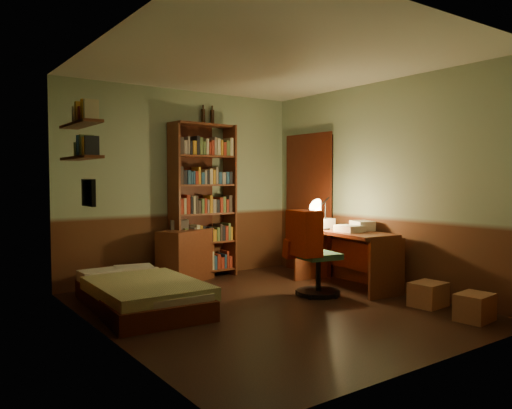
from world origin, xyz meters
TOP-DOWN VIEW (x-y plane):
  - floor at (0.00, 0.00)m, footprint 3.50×4.00m
  - ceiling at (0.00, 0.00)m, footprint 3.50×4.00m
  - wall_back at (0.00, 2.01)m, footprint 3.50×0.02m
  - wall_left at (-1.76, 0.00)m, footprint 0.02×4.00m
  - wall_right at (1.76, 0.00)m, footprint 0.02×4.00m
  - wall_front at (0.00, -2.01)m, footprint 3.50×0.02m
  - doorway at (1.72, 1.30)m, footprint 0.06×0.90m
  - door_trim at (1.69, 1.30)m, footprint 0.02×0.98m
  - bed at (-1.13, 0.81)m, footprint 1.08×1.85m
  - dresser at (-0.09, 1.76)m, footprint 0.88×0.69m
  - mini_stereo at (-0.12, 1.89)m, footprint 0.28×0.24m
  - bookshelf at (0.24, 1.85)m, footprint 0.94×0.39m
  - bottle_left at (0.31, 1.96)m, footprint 0.07×0.07m
  - bottle_right at (0.45, 1.96)m, footprint 0.07×0.07m
  - desk at (1.38, 0.23)m, footprint 0.71×1.41m
  - paper_stack at (1.60, 0.16)m, footprint 0.31×0.36m
  - desk_lamp at (1.26, 0.48)m, footprint 0.22×0.22m
  - office_chair at (0.83, 0.14)m, footprint 0.49×0.45m
  - red_jacket at (0.61, 0.18)m, footprint 0.39×0.50m
  - wall_shelf_lower at (-1.64, 1.10)m, footprint 0.20×0.90m
  - wall_shelf_upper at (-1.64, 1.10)m, footprint 0.20×0.90m
  - framed_picture at (-1.72, 0.60)m, footprint 0.04×0.32m
  - cardboard_box_a at (1.34, -1.54)m, footprint 0.38×0.32m
  - cardboard_box_b at (1.45, -0.94)m, footprint 0.39×0.33m

SIDE VIEW (x-z plane):
  - floor at x=0.00m, z-range -0.02..0.00m
  - cardboard_box_b at x=1.45m, z-range 0.00..0.26m
  - cardboard_box_a at x=1.34m, z-range 0.00..0.27m
  - bed at x=-1.13m, z-range 0.00..0.53m
  - dresser at x=-0.09m, z-range 0.00..0.70m
  - desk at x=1.38m, z-range 0.00..0.73m
  - office_chair at x=0.83m, z-range 0.00..0.87m
  - mini_stereo at x=-0.12m, z-range 0.70..0.83m
  - paper_stack at x=1.60m, z-range 0.73..0.85m
  - doorway at x=1.72m, z-range 0.00..2.00m
  - door_trim at x=1.69m, z-range -0.04..2.04m
  - desk_lamp at x=1.26m, z-range 0.73..1.37m
  - bookshelf at x=0.24m, z-range 0.00..2.14m
  - red_jacket at x=0.61m, z-range 0.87..1.40m
  - framed_picture at x=-1.72m, z-range 1.12..1.38m
  - wall_back at x=0.00m, z-range 0.00..2.60m
  - wall_left at x=-1.76m, z-range 0.00..2.60m
  - wall_right at x=1.76m, z-range 0.00..2.60m
  - wall_front at x=0.00m, z-range 0.00..2.60m
  - wall_shelf_lower at x=-1.64m, z-range 1.59..1.61m
  - wall_shelf_upper at x=-1.64m, z-range 1.94..1.96m
  - bottle_left at x=0.31m, z-range 2.14..2.36m
  - bottle_right at x=0.45m, z-range 2.14..2.36m
  - ceiling at x=0.00m, z-range 2.60..2.62m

